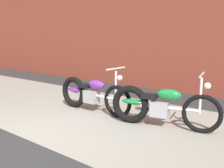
% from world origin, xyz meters
% --- Properties ---
extents(ground_plane, '(80.00, 80.00, 0.00)m').
position_xyz_m(ground_plane, '(0.00, 0.00, 0.00)').
color(ground_plane, '#2D2D30').
extents(sidewalk_slab, '(36.00, 3.50, 0.01)m').
position_xyz_m(sidewalk_slab, '(0.00, 1.75, 0.00)').
color(sidewalk_slab, gray).
rests_on(sidewalk_slab, ground).
extents(motorcycle_purple, '(2.01, 0.58, 1.03)m').
position_xyz_m(motorcycle_purple, '(-0.42, 1.85, 0.40)').
color(motorcycle_purple, black).
rests_on(motorcycle_purple, ground).
extents(motorcycle_green, '(1.97, 0.74, 1.03)m').
position_xyz_m(motorcycle_green, '(1.26, 1.85, 0.40)').
color(motorcycle_green, black).
rests_on(motorcycle_green, ground).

